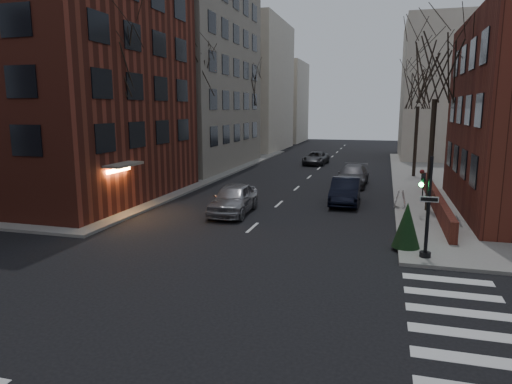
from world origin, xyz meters
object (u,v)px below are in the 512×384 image
(tree_left_b, at_px, (196,71))
(sandwich_board, at_px, (400,199))
(tree_left_c, at_px, (246,89))
(tree_left_a, at_px, (113,63))
(car_lane_gray, at_px, (353,176))
(evergreen_shrub, at_px, (407,225))
(tree_right_b, at_px, (419,89))
(car_lane_silver, at_px, (234,199))
(traffic_signal, at_px, (426,214))
(tree_right_a, at_px, (437,70))
(streetlamp_near, at_px, (184,132))
(streetlamp_far, at_px, (256,123))
(parked_sedan, at_px, (345,191))
(car_lane_far, at_px, (316,158))

(tree_left_b, relative_size, sandwich_board, 10.66)
(tree_left_c, bearing_deg, tree_left_a, -90.00)
(car_lane_gray, height_order, evergreen_shrub, evergreen_shrub)
(tree_left_c, distance_m, tree_right_b, 19.34)
(tree_right_b, bearing_deg, tree_left_c, 155.56)
(car_lane_silver, distance_m, sandwich_board, 9.93)
(tree_left_c, bearing_deg, traffic_signal, -61.64)
(traffic_signal, height_order, car_lane_gray, traffic_signal)
(tree_left_c, height_order, car_lane_silver, tree_left_c)
(traffic_signal, bearing_deg, tree_left_a, 163.35)
(tree_right_a, relative_size, car_lane_gray, 1.79)
(tree_right_a, xyz_separation_m, tree_right_b, (0.00, 14.00, -0.44))
(tree_left_b, xyz_separation_m, streetlamp_near, (0.60, -4.00, -4.68))
(tree_right_b, relative_size, sandwich_board, 9.06)
(evergreen_shrub, bearing_deg, streetlamp_far, 115.96)
(streetlamp_far, height_order, car_lane_gray, streetlamp_far)
(tree_left_a, xyz_separation_m, parked_sedan, (12.80, 5.28, -7.66))
(tree_left_b, relative_size, tree_left_c, 1.11)
(tree_right_b, relative_size, streetlamp_far, 1.46)
(tree_left_a, relative_size, car_lane_gray, 1.89)
(tree_left_a, relative_size, tree_right_b, 1.12)
(tree_left_b, height_order, tree_right_b, tree_left_b)
(traffic_signal, height_order, car_lane_silver, traffic_signal)
(parked_sedan, relative_size, evergreen_shrub, 2.53)
(tree_left_a, height_order, sandwich_board, tree_left_a)
(parked_sedan, bearing_deg, evergreen_shrub, -71.08)
(traffic_signal, distance_m, car_lane_far, 31.50)
(tree_right_b, xyz_separation_m, streetlamp_near, (-17.00, -10.00, -3.35))
(tree_right_a, relative_size, evergreen_shrub, 5.01)
(traffic_signal, height_order, streetlamp_near, streetlamp_near)
(tree_left_a, xyz_separation_m, tree_left_b, (0.00, 12.00, 0.44))
(tree_left_c, distance_m, evergreen_shrub, 34.61)
(tree_left_a, height_order, tree_left_b, tree_left_b)
(car_lane_far, xyz_separation_m, evergreen_shrub, (8.11, -29.08, 0.44))
(tree_left_c, xyz_separation_m, car_lane_far, (8.00, -0.77, -7.35))
(tree_right_b, distance_m, streetlamp_near, 20.01)
(tree_left_c, distance_m, tree_right_a, 28.17)
(traffic_signal, distance_m, streetlamp_far, 36.81)
(traffic_signal, bearing_deg, tree_right_a, 84.53)
(car_lane_far, xyz_separation_m, sandwich_board, (8.10, -20.80, -0.02))
(tree_right_b, height_order, car_lane_silver, tree_right_b)
(car_lane_silver, relative_size, car_lane_far, 1.04)
(sandwich_board, bearing_deg, streetlamp_far, 132.77)
(tree_left_c, xyz_separation_m, streetlamp_near, (0.60, -18.00, -3.79))
(tree_left_a, relative_size, parked_sedan, 2.09)
(tree_left_c, height_order, tree_right_a, same)
(traffic_signal, height_order, tree_left_a, tree_left_a)
(tree_left_a, xyz_separation_m, streetlamp_near, (0.60, 8.00, -4.23))
(parked_sedan, distance_m, sandwich_board, 3.41)
(tree_left_a, relative_size, tree_left_b, 0.95)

